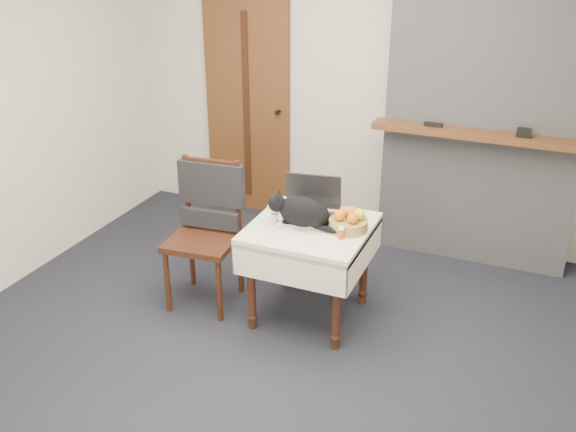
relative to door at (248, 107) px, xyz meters
name	(u,v)px	position (x,y,z in m)	size (l,w,h in m)	color
ground	(283,350)	(1.20, -1.97, -1.00)	(4.50, 4.50, 0.00)	black
room_shell	(313,64)	(1.20, -1.51, 0.76)	(4.52, 4.01, 2.61)	beige
door	(248,107)	(0.00, 0.00, 0.00)	(0.82, 0.10, 2.00)	brown
chimney	(488,101)	(2.10, -0.13, 0.30)	(1.62, 0.48, 2.60)	gray
side_table	(310,241)	(1.20, -1.52, -0.41)	(0.78, 0.78, 0.70)	#381A0F
laptop	(310,208)	(1.15, -1.40, -0.23)	(0.43, 0.39, 0.29)	#B7B7BC
cat	(303,212)	(1.16, -1.55, -0.20)	(0.50, 0.26, 0.24)	black
cream_jar	(275,218)	(0.96, -1.56, -0.27)	(0.06, 0.06, 0.06)	silver
pill_bottle	(341,233)	(1.45, -1.63, -0.26)	(0.04, 0.04, 0.08)	#B24315
fruit_basket	(349,221)	(1.46, -1.48, -0.24)	(0.26, 0.26, 0.14)	#AF9146
desk_clutter	(341,225)	(1.39, -1.44, -0.30)	(0.15, 0.02, 0.01)	black
chair	(208,213)	(0.43, -1.54, -0.33)	(0.51, 0.50, 1.04)	#381A0F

